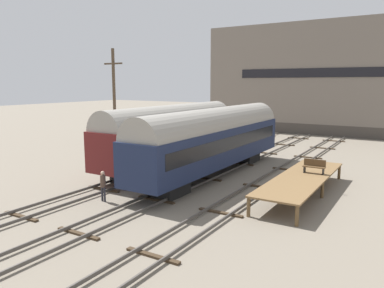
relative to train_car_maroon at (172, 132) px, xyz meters
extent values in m
plane|color=slate|center=(4.33, -4.96, -2.96)|extent=(200.00, 200.00, 0.00)
cube|color=#4C4742|center=(-0.72, -4.96, -2.78)|extent=(0.08, 60.00, 0.16)
cube|color=#4C4742|center=(0.72, -4.96, -2.78)|extent=(0.08, 60.00, 0.16)
cube|color=#3D2D1E|center=(0.00, -13.96, -2.91)|extent=(2.60, 0.24, 0.10)
cube|color=#3D2D1E|center=(0.00, -7.96, -2.91)|extent=(2.60, 0.24, 0.10)
cube|color=#3D2D1E|center=(0.00, -1.96, -2.91)|extent=(2.60, 0.24, 0.10)
cube|color=#3D2D1E|center=(0.00, 4.04, -2.91)|extent=(2.60, 0.24, 0.10)
cube|color=#3D2D1E|center=(0.00, 10.04, -2.91)|extent=(2.60, 0.24, 0.10)
cube|color=#3D2D1E|center=(0.00, 16.04, -2.91)|extent=(2.60, 0.24, 0.10)
cube|color=#3D2D1E|center=(0.00, 22.04, -2.91)|extent=(2.60, 0.24, 0.10)
cube|color=#4C4742|center=(3.62, -4.96, -2.78)|extent=(0.08, 60.00, 0.16)
cube|color=#4C4742|center=(5.05, -4.96, -2.78)|extent=(0.08, 60.00, 0.16)
cube|color=#3D2D1E|center=(4.33, -13.96, -2.91)|extent=(2.60, 0.24, 0.10)
cube|color=#3D2D1E|center=(4.33, -7.96, -2.91)|extent=(2.60, 0.24, 0.10)
cube|color=#3D2D1E|center=(4.33, -1.96, -2.91)|extent=(2.60, 0.24, 0.10)
cube|color=#3D2D1E|center=(4.33, 4.04, -2.91)|extent=(2.60, 0.24, 0.10)
cube|color=#3D2D1E|center=(4.33, 10.04, -2.91)|extent=(2.60, 0.24, 0.10)
cube|color=#3D2D1E|center=(4.33, 16.04, -2.91)|extent=(2.60, 0.24, 0.10)
cube|color=#3D2D1E|center=(4.33, 22.04, -2.91)|extent=(2.60, 0.24, 0.10)
cube|color=#4C4742|center=(7.95, -4.96, -2.78)|extent=(0.08, 60.00, 0.16)
cube|color=#4C4742|center=(9.39, -4.96, -2.78)|extent=(0.08, 60.00, 0.16)
cube|color=#3D2D1E|center=(8.67, -13.96, -2.91)|extent=(2.60, 0.24, 0.10)
cube|color=#3D2D1E|center=(8.67, -7.96, -2.91)|extent=(2.60, 0.24, 0.10)
cube|color=#3D2D1E|center=(8.67, -1.96, -2.91)|extent=(2.60, 0.24, 0.10)
cube|color=#3D2D1E|center=(8.67, 4.04, -2.91)|extent=(2.60, 0.24, 0.10)
cube|color=#3D2D1E|center=(8.67, 10.04, -2.91)|extent=(2.60, 0.24, 0.10)
cube|color=#3D2D1E|center=(8.67, 16.04, -2.91)|extent=(2.60, 0.24, 0.10)
cube|color=#3D2D1E|center=(8.67, 22.04, -2.91)|extent=(2.60, 0.24, 0.10)
cube|color=black|center=(0.00, 5.25, -2.46)|extent=(1.80, 2.40, 1.00)
cube|color=black|center=(0.00, -5.25, -2.46)|extent=(1.80, 2.40, 1.00)
cube|color=#5B1919|center=(0.00, 0.00, -0.56)|extent=(3.03, 16.14, 2.78)
cube|color=black|center=(0.00, 0.00, -0.23)|extent=(3.07, 14.85, 1.00)
cylinder|color=gray|center=(0.00, 0.00, 0.83)|extent=(2.88, 15.82, 2.88)
cube|color=black|center=(4.33, 5.36, -2.46)|extent=(1.80, 2.40, 1.00)
cube|color=black|center=(4.33, -6.65, -2.46)|extent=(1.80, 2.40, 1.00)
cube|color=#192342|center=(4.33, -0.64, -0.61)|extent=(3.07, 18.46, 2.69)
cube|color=black|center=(4.33, -0.64, -0.29)|extent=(3.11, 16.99, 0.97)
cylinder|color=gray|center=(4.33, -0.64, 0.73)|extent=(2.92, 18.09, 2.92)
cube|color=brown|center=(11.41, -2.21, -1.86)|extent=(2.85, 11.11, 0.10)
cylinder|color=brown|center=(10.14, -7.62, -2.43)|extent=(0.20, 0.20, 1.05)
cylinder|color=brown|center=(12.69, -7.62, -2.43)|extent=(0.20, 0.20, 1.05)
cylinder|color=brown|center=(10.14, 3.19, -2.43)|extent=(0.20, 0.20, 1.05)
cylinder|color=brown|center=(12.69, 3.19, -2.43)|extent=(0.20, 0.20, 1.05)
cylinder|color=brown|center=(10.14, -2.21, -2.43)|extent=(0.20, 0.20, 1.05)
cylinder|color=brown|center=(12.69, -2.21, -2.43)|extent=(0.20, 0.20, 1.05)
cube|color=brown|center=(11.81, -0.86, -1.38)|extent=(1.40, 0.40, 0.06)
cube|color=brown|center=(11.81, -0.69, -1.12)|extent=(1.40, 0.06, 0.45)
cube|color=black|center=(11.21, -0.86, -1.61)|extent=(0.06, 0.40, 0.40)
cube|color=black|center=(12.40, -0.86, -1.61)|extent=(0.06, 0.40, 0.40)
cylinder|color=#282833|center=(1.64, -9.71, -2.52)|extent=(0.12, 0.12, 0.88)
cylinder|color=#282833|center=(1.84, -9.71, -2.52)|extent=(0.12, 0.12, 0.88)
cylinder|color=#4C382D|center=(1.74, -9.71, -1.71)|extent=(0.32, 0.32, 0.73)
sphere|color=tan|center=(1.74, -9.71, -1.23)|extent=(0.24, 0.24, 0.24)
cylinder|color=#473828|center=(-3.23, -3.23, 1.85)|extent=(0.24, 0.24, 9.62)
cube|color=#473828|center=(-3.23, -3.23, 5.51)|extent=(1.80, 0.12, 0.12)
cube|color=#46403A|center=(7.12, 33.05, -2.20)|extent=(35.66, 13.92, 1.52)
cube|color=slate|center=(7.12, 33.05, 5.38)|extent=(35.66, 13.92, 13.64)
cube|color=black|center=(7.12, 26.04, 5.38)|extent=(24.96, 0.10, 1.20)
camera|label=1|loc=(17.46, -25.24, 3.98)|focal=35.00mm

